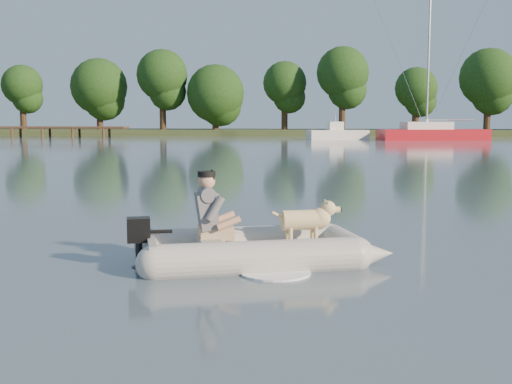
# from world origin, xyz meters

# --- Properties ---
(water) EXTENTS (160.00, 160.00, 0.00)m
(water) POSITION_xyz_m (0.00, 0.00, 0.00)
(water) COLOR slate
(water) RESTS_ON ground
(shore_bank) EXTENTS (160.00, 12.00, 0.70)m
(shore_bank) POSITION_xyz_m (0.00, 62.00, 0.25)
(shore_bank) COLOR #47512D
(shore_bank) RESTS_ON water
(dock) EXTENTS (18.00, 2.00, 1.04)m
(dock) POSITION_xyz_m (-26.00, 52.00, 0.52)
(dock) COLOR #4C331E
(dock) RESTS_ON water
(treeline) EXTENTS (91.68, 7.35, 9.27)m
(treeline) POSITION_xyz_m (9.58, 61.06, 5.31)
(treeline) COLOR #332316
(treeline) RESTS_ON shore_bank
(dinghy) EXTENTS (5.26, 4.56, 1.28)m
(dinghy) POSITION_xyz_m (0.36, 0.15, 0.54)
(dinghy) COLOR #989893
(dinghy) RESTS_ON water
(man) EXTENTS (0.80, 0.74, 0.99)m
(man) POSITION_xyz_m (-0.26, 0.01, 0.71)
(man) COLOR slate
(man) RESTS_ON dinghy
(dog) EXTENTS (0.91, 0.54, 0.57)m
(dog) POSITION_xyz_m (0.92, 0.37, 0.47)
(dog) COLOR tan
(dog) RESTS_ON dinghy
(outboard_motor) EXTENTS (0.44, 0.37, 0.72)m
(outboard_motor) POSITION_xyz_m (-1.09, -0.29, 0.28)
(outboard_motor) COLOR black
(outboard_motor) RESTS_ON dinghy
(motorboat) EXTENTS (5.69, 3.42, 2.26)m
(motorboat) POSITION_xyz_m (2.85, 47.82, 1.03)
(motorboat) COLOR white
(motorboat) RESTS_ON water
(sailboat) EXTENTS (9.45, 4.50, 12.50)m
(sailboat) POSITION_xyz_m (10.74, 47.39, 0.55)
(sailboat) COLOR #B2141E
(sailboat) RESTS_ON water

